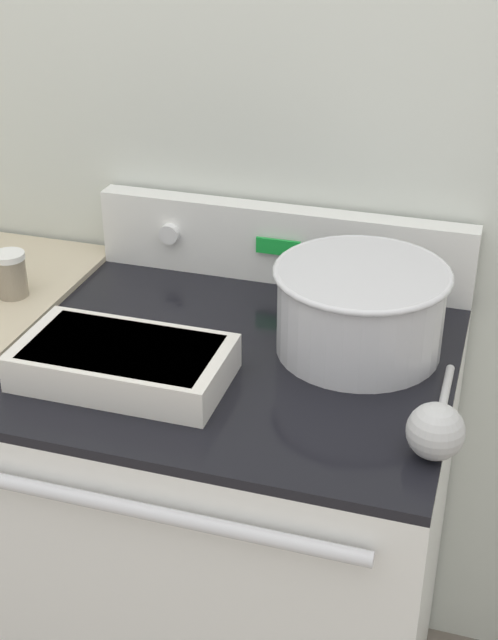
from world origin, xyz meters
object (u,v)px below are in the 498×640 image
(casserole_dish, at_px, (123,360))
(ladle, at_px, (436,429))
(spice_jar_white_cap, at_px, (11,274))
(mixing_bowl, at_px, (360,306))

(casserole_dish, bearing_deg, ladle, -5.68)
(ladle, relative_size, spice_jar_white_cap, 3.20)
(casserole_dish, xyz_separation_m, spice_jar_white_cap, (-0.32, 0.20, 0.02))
(spice_jar_white_cap, bearing_deg, ladle, -16.51)
(casserole_dish, distance_m, spice_jar_white_cap, 0.38)
(spice_jar_white_cap, bearing_deg, mixing_bowl, 0.99)
(mixing_bowl, height_order, ladle, mixing_bowl)
(spice_jar_white_cap, bearing_deg, casserole_dish, -31.47)
(mixing_bowl, bearing_deg, ladle, -57.78)
(casserole_dish, relative_size, ladle, 1.22)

